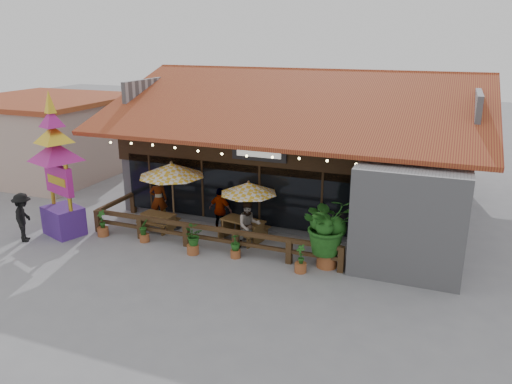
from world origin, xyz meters
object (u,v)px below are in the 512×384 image
at_px(pedestrian, 23,217).
at_px(umbrella_right, 249,188).
at_px(umbrella_left, 172,170).
at_px(picnic_table_left, 159,219).
at_px(thai_sign_tower, 56,155).
at_px(tropical_plant, 328,226).
at_px(picnic_table_right, 243,226).

bearing_deg(pedestrian, umbrella_right, -100.11).
relative_size(umbrella_left, picnic_table_left, 2.05).
distance_m(umbrella_right, thai_sign_tower, 7.38).
height_order(umbrella_left, tropical_plant, umbrella_left).
bearing_deg(tropical_plant, umbrella_left, 169.95).
bearing_deg(umbrella_right, umbrella_left, -177.86).
bearing_deg(pedestrian, picnic_table_left, -87.81).
bearing_deg(pedestrian, thai_sign_tower, -72.80).
xyz_separation_m(umbrella_left, tropical_plant, (6.61, -1.17, -0.98)).
xyz_separation_m(umbrella_right, tropical_plant, (3.39, -1.29, -0.56)).
bearing_deg(picnic_table_left, tropical_plant, -6.90).
distance_m(picnic_table_right, thai_sign_tower, 7.56).
height_order(umbrella_right, pedestrian, umbrella_right).
bearing_deg(pedestrian, tropical_plant, -112.80).
bearing_deg(picnic_table_right, picnic_table_left, -175.23).
bearing_deg(umbrella_right, thai_sign_tower, -162.23).
bearing_deg(picnic_table_right, pedestrian, -157.46).
bearing_deg(thai_sign_tower, umbrella_left, 29.48).
height_order(thai_sign_tower, pedestrian, thai_sign_tower).
xyz_separation_m(umbrella_left, picnic_table_left, (-0.54, -0.31, -2.01)).
xyz_separation_m(umbrella_left, picnic_table_right, (3.04, -0.01, -1.92)).
height_order(umbrella_left, picnic_table_right, umbrella_left).
xyz_separation_m(umbrella_left, thai_sign_tower, (-3.72, -2.10, 0.73)).
distance_m(umbrella_left, umbrella_right, 3.25).
bearing_deg(picnic_table_left, umbrella_left, 29.77).
relative_size(umbrella_left, tropical_plant, 1.17).
distance_m(picnic_table_left, picnic_table_right, 3.58).
bearing_deg(tropical_plant, picnic_table_right, 161.99).
relative_size(thai_sign_tower, tropical_plant, 2.34).
bearing_deg(umbrella_right, picnic_table_left, -173.52).
relative_size(picnic_table_right, pedestrian, 1.01).
relative_size(umbrella_right, pedestrian, 1.23).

